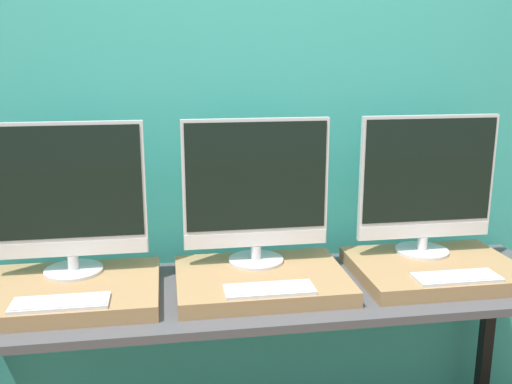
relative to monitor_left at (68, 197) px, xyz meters
name	(u,v)px	position (x,y,z in m)	size (l,w,h in m)	color
wall_back	(246,133)	(0.69, 0.26, 0.18)	(8.00, 0.04, 2.60)	teal
workbench	(261,305)	(0.69, -0.13, -0.42)	(2.32, 0.63, 0.77)	#47474C
wooden_riser_left	(69,292)	(0.00, -0.12, -0.32)	(0.63, 0.48, 0.06)	#99754C
monitor_left	(68,197)	(0.00, 0.00, 0.00)	(0.56, 0.21, 0.56)	silver
keyboard_left	(60,303)	(0.00, -0.29, -0.28)	(0.31, 0.12, 0.01)	silver
wooden_riser_center	(261,280)	(0.69, -0.12, -0.32)	(0.63, 0.48, 0.06)	#99754C
monitor_center	(256,190)	(0.69, 0.00, 0.00)	(0.56, 0.21, 0.56)	silver
keyboard_center	(269,289)	(0.69, -0.29, -0.28)	(0.31, 0.12, 0.01)	silver
wooden_riser_right	(435,269)	(1.38, -0.12, -0.32)	(0.63, 0.48, 0.06)	#99754C
monitor_right	(427,183)	(1.38, 0.00, 0.00)	(0.56, 0.21, 0.56)	silver
keyboard_right	(457,277)	(1.38, -0.29, -0.28)	(0.31, 0.12, 0.01)	silver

